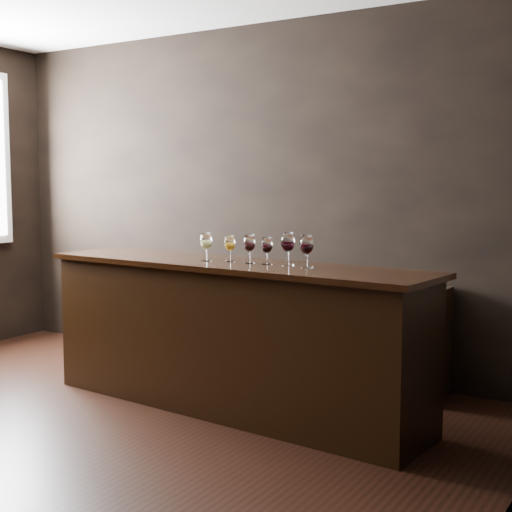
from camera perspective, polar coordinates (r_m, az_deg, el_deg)
The scene contains 11 objects.
ground at distance 4.48m, azimuth -16.70°, elevation -14.20°, with size 5.00×5.00×0.00m, color black.
room_shell at distance 4.47m, azimuth -18.30°, elevation 9.33°, with size 5.02×4.52×2.81m.
bar_counter at distance 4.79m, azimuth -2.06°, elevation -6.63°, with size 2.74×0.59×0.96m, color black.
bar_top at distance 4.71m, azimuth -2.08°, elevation -0.70°, with size 2.84×0.66×0.04m, color black.
back_bar_shelf at distance 5.54m, azimuth 3.89°, elevation -5.87°, with size 2.18×0.40×0.79m, color black.
glass_white at distance 4.77m, azimuth -4.01°, elevation 1.15°, with size 0.08×0.08×0.19m.
glass_amber at distance 4.74m, azimuth -2.11°, elevation 0.98°, with size 0.07×0.07×0.17m.
glass_red_a at distance 4.64m, azimuth -0.54°, elevation 0.99°, with size 0.08×0.08×0.19m.
glass_red_b at distance 4.57m, azimuth 0.87°, elevation 0.83°, with size 0.07×0.07×0.18m.
glass_red_c at distance 4.51m, azimuth 2.57°, elevation 1.07°, with size 0.09×0.09×0.21m.
glass_red_d at distance 4.39m, azimuth 4.07°, elevation 0.86°, with size 0.09×0.09×0.20m.
Camera 1 is at (3.17, -2.78, 1.51)m, focal length 50.00 mm.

